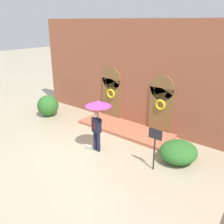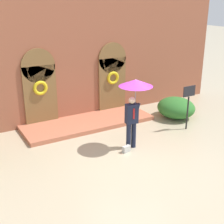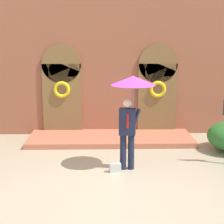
{
  "view_description": "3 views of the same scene",
  "coord_description": "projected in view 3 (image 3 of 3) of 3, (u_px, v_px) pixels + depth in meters",
  "views": [
    {
      "loc": [
        7.19,
        -6.79,
        5.51
      ],
      "look_at": [
        0.21,
        1.73,
        1.45
      ],
      "focal_mm": 40.0,
      "sensor_mm": 36.0,
      "label": 1
    },
    {
      "loc": [
        -4.94,
        -7.46,
        4.8
      ],
      "look_at": [
        0.18,
        1.45,
        1.01
      ],
      "focal_mm": 50.0,
      "sensor_mm": 36.0,
      "label": 2
    },
    {
      "loc": [
        -0.24,
        -8.49,
        3.33
      ],
      "look_at": [
        0.02,
        1.79,
        1.21
      ],
      "focal_mm": 60.0,
      "sensor_mm": 36.0,
      "label": 3
    }
  ],
  "objects": [
    {
      "name": "building_facade",
      "position": [
        110.0,
        55.0,
        12.51
      ],
      "size": [
        14.0,
        2.3,
        5.6
      ],
      "color": "#9E563D",
      "rests_on": "ground"
    },
    {
      "name": "ground_plane",
      "position": [
        113.0,
        176.0,
        8.99
      ],
      "size": [
        80.0,
        80.0,
        0.0
      ],
      "primitive_type": "plane",
      "color": "tan"
    },
    {
      "name": "handbag",
      "position": [
        115.0,
        168.0,
        9.25
      ],
      "size": [
        0.3,
        0.17,
        0.22
      ],
      "primitive_type": "cube",
      "rotation": [
        0.0,
        0.0,
        0.19
      ],
      "color": "#B7B7B2",
      "rests_on": "ground"
    },
    {
      "name": "person_with_umbrella",
      "position": [
        132.0,
        94.0,
        9.09
      ],
      "size": [
        1.1,
        1.1,
        2.36
      ],
      "color": "#191E33",
      "rests_on": "ground"
    }
  ]
}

